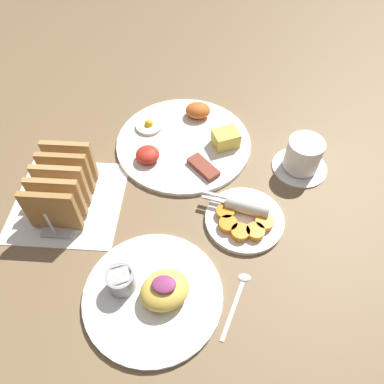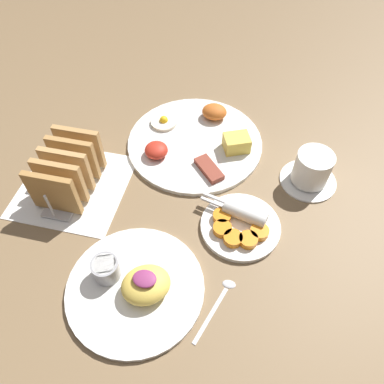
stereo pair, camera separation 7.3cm
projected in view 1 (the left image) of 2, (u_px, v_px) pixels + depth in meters
ground_plane at (148, 219)px, 0.75m from camera, size 3.00×3.00×0.00m
napkin_flat at (69, 201)px, 0.77m from camera, size 0.22×0.22×0.00m
plate_breakfast at (185, 141)px, 0.87m from camera, size 0.31×0.31×0.05m
plate_condiments at (244, 218)px, 0.73m from camera, size 0.17×0.16×0.04m
plate_foreground at (153, 292)px, 0.63m from camera, size 0.24×0.24×0.06m
toast_rack at (62, 186)px, 0.73m from camera, size 0.10×0.18×0.10m
coffee_cup at (303, 157)px, 0.80m from camera, size 0.12×0.12×0.08m
teaspoon at (239, 293)px, 0.65m from camera, size 0.05×0.12×0.01m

